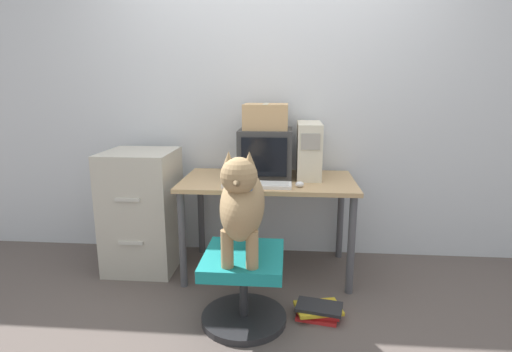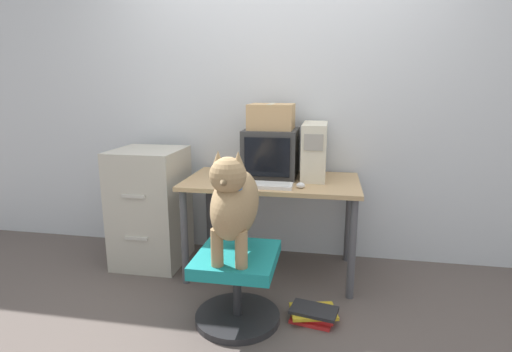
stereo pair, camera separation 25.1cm
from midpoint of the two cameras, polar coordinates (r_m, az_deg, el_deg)
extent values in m
plane|color=#564C47|center=(2.80, -1.43, -16.40)|extent=(12.00, 12.00, 0.00)
cube|color=silver|center=(3.19, -0.08, 11.61)|extent=(8.00, 0.05, 2.60)
cube|color=tan|center=(2.87, -0.77, -0.78)|extent=(1.23, 0.68, 0.03)
cylinder|color=#4C4C51|center=(2.81, -13.04, -8.97)|extent=(0.05, 0.05, 0.68)
cylinder|color=#4C4C51|center=(2.70, 10.85, -9.80)|extent=(0.05, 0.05, 0.68)
cylinder|color=#4C4C51|center=(3.34, -10.02, -5.31)|extent=(0.05, 0.05, 0.68)
cylinder|color=#4C4C51|center=(3.25, 9.81, -5.84)|extent=(0.05, 0.05, 0.68)
cube|color=#383838|center=(2.95, -1.02, 3.37)|extent=(0.39, 0.39, 0.35)
cube|color=black|center=(2.75, -1.45, 2.68)|extent=(0.32, 0.01, 0.27)
cube|color=beige|center=(2.93, 5.13, 3.74)|extent=(0.17, 0.42, 0.40)
cube|color=#9E998E|center=(2.71, 5.19, 4.90)|extent=(0.13, 0.01, 0.11)
cube|color=silver|center=(2.65, -2.57, -1.31)|extent=(0.46, 0.15, 0.02)
cube|color=silver|center=(2.65, -2.57, -1.02)|extent=(0.42, 0.12, 0.00)
ellipsoid|color=silver|center=(2.64, 3.56, -1.23)|extent=(0.06, 0.05, 0.04)
cylinder|color=#262628|center=(2.52, -4.75, -19.59)|extent=(0.50, 0.50, 0.04)
cylinder|color=#262628|center=(2.43, -4.83, -16.01)|extent=(0.05, 0.05, 0.32)
cube|color=teal|center=(2.34, -4.93, -11.84)|extent=(0.45, 0.49, 0.07)
ellipsoid|color=#9E7F56|center=(2.21, -5.16, -4.09)|extent=(0.24, 0.58, 0.37)
cylinder|color=#9E7F56|center=(2.14, -7.56, -10.33)|extent=(0.07, 0.07, 0.21)
cylinder|color=#9E7F56|center=(2.12, -4.02, -10.51)|extent=(0.07, 0.07, 0.21)
sphere|color=#9E7F56|center=(2.00, -6.05, -0.03)|extent=(0.19, 0.19, 0.19)
cone|color=brown|center=(1.93, -6.51, -1.01)|extent=(0.09, 0.10, 0.09)
cone|color=#9E7F56|center=(2.01, -7.52, 2.31)|extent=(0.07, 0.07, 0.09)
cone|color=#9E7F56|center=(1.99, -4.57, 2.28)|extent=(0.07, 0.07, 0.09)
torus|color=blue|center=(2.04, -5.88, -1.83)|extent=(0.14, 0.14, 0.02)
cube|color=#B7B2A3|center=(3.16, -18.12, -4.70)|extent=(0.50, 0.51, 0.90)
cube|color=beige|center=(2.89, -20.31, -3.24)|extent=(0.18, 0.01, 0.02)
cube|color=beige|center=(2.99, -19.83, -9.04)|extent=(0.18, 0.01, 0.02)
cube|color=tan|center=(2.92, -1.05, 8.50)|extent=(0.32, 0.30, 0.18)
cube|color=beige|center=(2.91, -1.05, 10.28)|extent=(0.04, 0.30, 0.00)
cube|color=red|center=(2.57, 5.85, -19.20)|extent=(0.27, 0.22, 0.02)
cube|color=red|center=(2.57, 6.37, -18.67)|extent=(0.24, 0.19, 0.02)
cube|color=gold|center=(2.56, 5.98, -18.33)|extent=(0.30, 0.24, 0.02)
cube|color=#262628|center=(2.53, 6.09, -18.16)|extent=(0.30, 0.21, 0.02)
camera|label=1|loc=(0.13, -92.79, -0.64)|focal=28.00mm
camera|label=2|loc=(0.13, 87.21, 0.64)|focal=28.00mm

